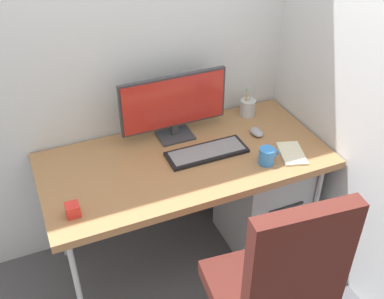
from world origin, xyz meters
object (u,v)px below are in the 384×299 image
at_px(monitor, 174,104).
at_px(pen_holder, 248,107).
at_px(coffee_mug, 267,156).
at_px(office_chair, 276,290).
at_px(filing_cabinet, 263,199).
at_px(desk_clamp_accessory, 73,210).
at_px(mouse, 257,132).
at_px(keyboard, 207,152).
at_px(notebook, 292,153).

xyz_separation_m(monitor, pen_holder, (0.49, 0.04, -0.15)).
xyz_separation_m(pen_holder, coffee_mug, (-0.15, -0.47, -0.01)).
bearing_deg(office_chair, filing_cabinet, 61.61).
height_order(coffee_mug, desk_clamp_accessory, coffee_mug).
distance_m(monitor, pen_holder, 0.52).
bearing_deg(monitor, desk_clamp_accessory, -147.23).
distance_m(filing_cabinet, monitor, 0.84).
xyz_separation_m(mouse, pen_holder, (0.06, 0.21, 0.04)).
height_order(pen_holder, coffee_mug, pen_holder).
distance_m(keyboard, notebook, 0.46).
bearing_deg(mouse, notebook, -68.60).
bearing_deg(mouse, coffee_mug, -105.12).
relative_size(pen_holder, desk_clamp_accessory, 2.86).
distance_m(keyboard, desk_clamp_accessory, 0.79).
height_order(mouse, desk_clamp_accessory, desk_clamp_accessory).
relative_size(mouse, desk_clamp_accessory, 1.65).
bearing_deg(filing_cabinet, mouse, 109.30).
bearing_deg(mouse, desk_clamp_accessory, -163.25).
xyz_separation_m(mouse, desk_clamp_accessory, (-1.10, -0.25, 0.01)).
relative_size(monitor, coffee_mug, 5.19).
xyz_separation_m(keyboard, pen_holder, (0.40, 0.27, 0.04)).
relative_size(pen_holder, notebook, 0.86).
bearing_deg(coffee_mug, mouse, 71.11).
relative_size(mouse, coffee_mug, 0.88).
distance_m(monitor, mouse, 0.51).
bearing_deg(filing_cabinet, office_chair, -118.39).
distance_m(mouse, notebook, 0.26).
bearing_deg(notebook, desk_clamp_accessory, -162.48).
bearing_deg(filing_cabinet, pen_holder, 85.50).
distance_m(filing_cabinet, coffee_mug, 0.52).
relative_size(keyboard, notebook, 2.11).
relative_size(monitor, mouse, 5.91).
xyz_separation_m(keyboard, desk_clamp_accessory, (-0.76, -0.19, 0.02)).
bearing_deg(mouse, office_chair, -110.34).
xyz_separation_m(pen_holder, desk_clamp_accessory, (-1.16, -0.47, -0.02)).
distance_m(office_chair, keyboard, 0.84).
height_order(mouse, pen_holder, pen_holder).
distance_m(filing_cabinet, notebook, 0.46).
xyz_separation_m(office_chair, notebook, (0.48, 0.64, 0.15)).
relative_size(office_chair, desk_clamp_accessory, 18.62).
bearing_deg(monitor, filing_cabinet, -29.57).
height_order(keyboard, mouse, mouse).
distance_m(coffee_mug, desk_clamp_accessory, 1.02).
bearing_deg(pen_holder, mouse, -104.93).
distance_m(office_chair, desk_clamp_accessory, 0.97).
bearing_deg(office_chair, mouse, 65.89).
distance_m(office_chair, monitor, 1.12).
height_order(keyboard, desk_clamp_accessory, desk_clamp_accessory).
bearing_deg(pen_holder, office_chair, -112.43).
height_order(pen_holder, desk_clamp_accessory, pen_holder).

